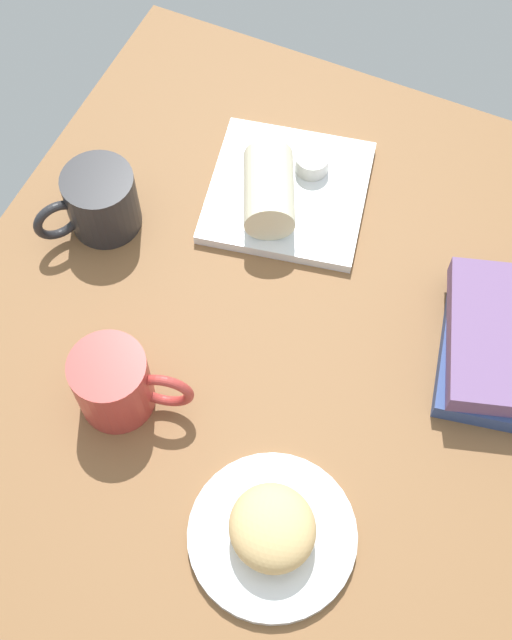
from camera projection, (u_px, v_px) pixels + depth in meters
The scene contains 9 objects.
dining_table at pixel (272, 405), 103.82cm from camera, with size 110.00×90.00×4.00cm, color brown.
round_plate at pixel (272, 536), 93.49cm from camera, with size 19.05×19.05×1.40cm, color white.
scone_pastry at pixel (272, 528), 90.21cm from camera, with size 9.99×9.45×5.98cm, color #DEB574.
square_plate at pixel (288, 192), 115.86cm from camera, with size 21.37×21.37×1.60cm, color white.
sauce_cup at pixel (312, 162), 115.57cm from camera, with size 4.67×4.67×2.57cm.
breakfast_wrap at pixel (269, 190), 110.89cm from camera, with size 6.74×6.74×11.73cm, color beige.
book_stack at pixel (501, 344), 102.44cm from camera, with size 22.79×18.86×5.99cm.
coffee_mug at pixel (116, 383), 97.56cm from camera, with size 9.12×14.12×9.85cm.
second_mug at pixel (99, 201), 110.28cm from camera, with size 12.97×10.97×9.24cm.
Camera 1 is at (-37.01, -14.35, 98.54)cm, focal length 46.89 mm.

